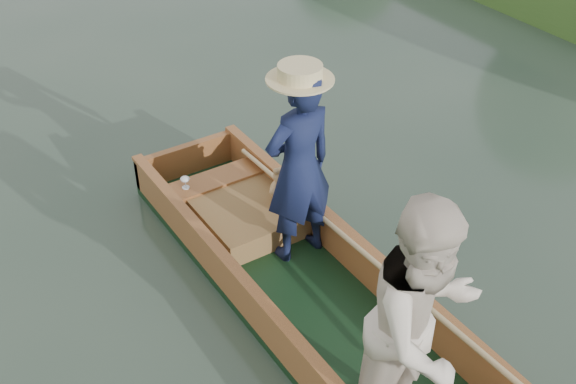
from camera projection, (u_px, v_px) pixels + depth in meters
ground at (329, 327)px, 5.69m from camera, size 120.00×120.00×0.00m
punt at (351, 279)px, 5.12m from camera, size 1.20×5.00×1.95m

